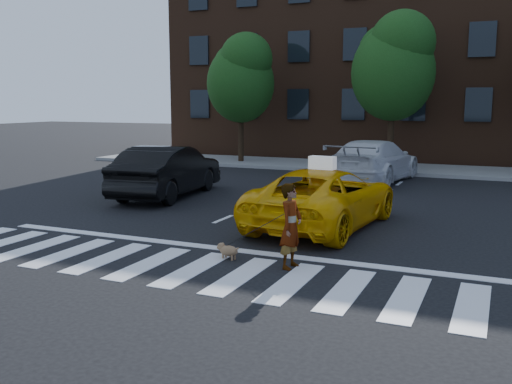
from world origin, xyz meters
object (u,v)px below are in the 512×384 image
(tree_left, at_px, (241,75))
(white_suv, at_px, (374,161))
(tree_mid, at_px, (394,63))
(taxi, at_px, (324,198))
(dog, at_px, (227,250))
(black_sedan, at_px, (168,171))
(woman, at_px, (291,226))

(tree_left, distance_m, white_suv, 9.13)
(tree_mid, height_order, taxi, tree_mid)
(tree_left, distance_m, dog, 18.12)
(black_sedan, relative_size, dog, 9.46)
(tree_mid, xyz_separation_m, black_sedan, (-5.53, -10.00, -3.99))
(tree_left, relative_size, tree_mid, 0.92)
(tree_mid, height_order, woman, tree_mid)
(tree_mid, distance_m, white_suv, 5.45)
(tree_mid, xyz_separation_m, woman, (1.13, -16.13, -4.03))
(white_suv, bearing_deg, black_sedan, 54.69)
(tree_left, distance_m, woman, 18.65)
(dog, bearing_deg, taxi, 87.13)
(tree_mid, relative_size, taxi, 1.31)
(tree_left, height_order, woman, tree_left)
(tree_mid, distance_m, black_sedan, 12.10)
(woman, bearing_deg, tree_left, 34.70)
(black_sedan, height_order, white_suv, black_sedan)
(black_sedan, bearing_deg, white_suv, -138.17)
(black_sedan, distance_m, white_suv, 8.42)
(woman, distance_m, dog, 1.54)
(black_sedan, bearing_deg, tree_left, -85.62)
(taxi, relative_size, dog, 9.81)
(black_sedan, height_order, dog, black_sedan)
(tree_left, distance_m, taxi, 15.23)
(tree_left, xyz_separation_m, woman, (8.63, -16.13, -3.62))
(tree_left, height_order, white_suv, tree_left)
(black_sedan, relative_size, woman, 3.17)
(black_sedan, xyz_separation_m, woman, (6.66, -6.14, -0.04))
(woman, height_order, dog, woman)
(taxi, height_order, black_sedan, black_sedan)
(tree_left, bearing_deg, tree_mid, -0.00)
(tree_left, relative_size, black_sedan, 1.25)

